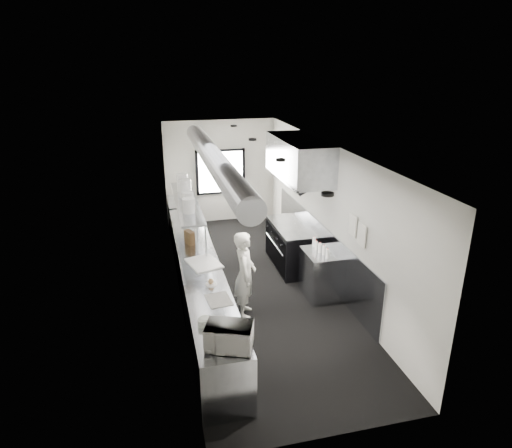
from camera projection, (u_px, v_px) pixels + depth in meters
floor at (254, 285)px, 9.09m from camera, size 3.00×8.00×0.01m
ceiling at (254, 147)px, 8.12m from camera, size 3.00×8.00×0.01m
wall_back at (221, 172)px, 12.25m from camera, size 3.00×0.02×2.80m
wall_front at (338, 339)px, 4.96m from camera, size 3.00×0.02×2.80m
wall_left at (176, 226)px, 8.27m from camera, size 0.02×8.00×2.80m
wall_right at (327, 214)px, 8.93m from camera, size 0.02×8.00×2.80m
wall_cladding at (319, 247)px, 9.50m from camera, size 0.03×5.50×1.10m
hvac_duct at (213, 158)px, 8.41m from camera, size 0.40×6.40×0.40m
service_window at (221, 172)px, 12.21m from camera, size 1.36×0.05×1.25m
exhaust_hood at (299, 159)px, 9.14m from camera, size 0.81×2.20×0.88m
prep_counter at (200, 282)px, 8.22m from camera, size 0.70×6.00×0.90m
pass_shelf at (187, 202)px, 9.20m from camera, size 0.45×3.00×0.68m
range at (293, 245)px, 9.79m from camera, size 0.88×1.60×0.94m
bottle_station at (321, 274)px, 8.55m from camera, size 0.65×0.80×0.90m
far_work_table at (183, 217)px, 11.60m from camera, size 0.70×1.20×0.90m
notice_sheet_a at (353, 225)px, 7.76m from camera, size 0.02×0.28×0.38m
notice_sheet_b at (362, 235)px, 7.46m from camera, size 0.02×0.28×0.38m
line_cook at (245, 274)px, 7.79m from camera, size 0.50×0.64×1.57m
microwave at (229, 336)px, 5.59m from camera, size 0.64×0.57×0.32m
deli_tub_a at (205, 321)px, 6.11m from camera, size 0.18×0.18×0.11m
deli_tub_b at (203, 323)px, 6.08m from camera, size 0.17×0.17×0.10m
newspaper at (219, 300)px, 6.74m from camera, size 0.39×0.47×0.01m
small_plate at (211, 284)px, 7.19m from camera, size 0.23×0.23×0.01m
pastry at (211, 281)px, 7.17m from camera, size 0.09×0.09×0.09m
cutting_board at (204, 263)px, 7.93m from camera, size 0.65×0.76×0.02m
knife_block at (190, 237)px, 8.73m from camera, size 0.20×0.27×0.27m
plate_stack_a at (189, 206)px, 8.44m from camera, size 0.31×0.31×0.28m
plate_stack_b at (188, 199)px, 8.77m from camera, size 0.29×0.29×0.30m
plate_stack_c at (185, 188)px, 9.39m from camera, size 0.30×0.30×0.38m
plate_stack_d at (182, 182)px, 9.81m from camera, size 0.32×0.32×0.38m
squeeze_bottle_a at (327, 254)px, 8.12m from camera, size 0.08×0.08×0.18m
squeeze_bottle_b at (324, 250)px, 8.26m from camera, size 0.06×0.06×0.18m
squeeze_bottle_c at (320, 248)px, 8.36m from camera, size 0.08×0.08×0.18m
squeeze_bottle_d at (316, 246)px, 8.48m from camera, size 0.07×0.07×0.17m
squeeze_bottle_e at (314, 242)px, 8.62m from camera, size 0.06×0.06×0.19m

